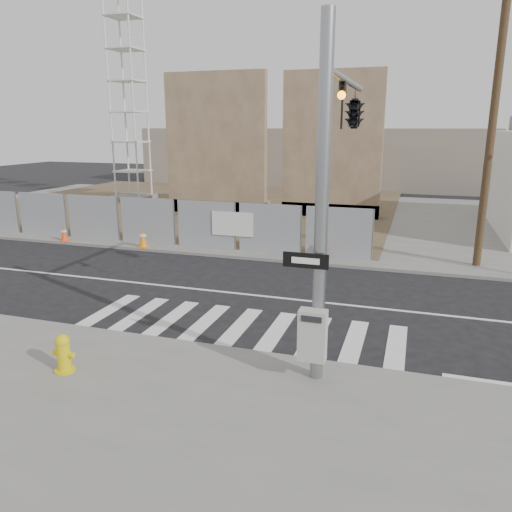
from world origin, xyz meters
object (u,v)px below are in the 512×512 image
(traffic_cone_a, at_px, (33,224))
(traffic_cone_b, at_px, (64,234))
(traffic_cone_d, at_px, (322,249))
(crane_tower, at_px, (126,67))
(traffic_cone_c, at_px, (143,238))
(fire_hydrant, at_px, (63,353))
(signal_pole, at_px, (345,142))

(traffic_cone_a, height_order, traffic_cone_b, traffic_cone_a)
(traffic_cone_b, xyz_separation_m, traffic_cone_d, (11.68, 0.55, 0.04))
(crane_tower, bearing_deg, traffic_cone_c, -57.39)
(traffic_cone_c, bearing_deg, fire_hydrant, -67.92)
(traffic_cone_b, bearing_deg, signal_pole, -25.13)
(signal_pole, bearing_deg, traffic_cone_b, 154.87)
(traffic_cone_c, relative_size, traffic_cone_d, 1.03)
(fire_hydrant, xyz_separation_m, traffic_cone_b, (-8.26, 10.42, -0.08))
(crane_tower, xyz_separation_m, fire_hydrant, (12.40, -23.20, -8.50))
(signal_pole, distance_m, traffic_cone_c, 12.02)
(crane_tower, bearing_deg, traffic_cone_d, -37.71)
(crane_tower, xyz_separation_m, traffic_cone_b, (4.14, -12.78, -8.57))
(traffic_cone_b, bearing_deg, traffic_cone_a, 156.47)
(traffic_cone_a, bearing_deg, traffic_cone_d, -2.65)
(signal_pole, distance_m, traffic_cone_b, 15.37)
(crane_tower, distance_m, fire_hydrant, 27.64)
(traffic_cone_d, bearing_deg, traffic_cone_a, 177.35)
(crane_tower, height_order, traffic_cone_a, crane_tower)
(signal_pole, height_order, fire_hydrant, signal_pole)
(traffic_cone_b, bearing_deg, crane_tower, 107.95)
(traffic_cone_b, height_order, traffic_cone_d, traffic_cone_d)
(fire_hydrant, height_order, traffic_cone_c, fire_hydrant)
(signal_pole, bearing_deg, fire_hydrant, -140.81)
(traffic_cone_a, relative_size, traffic_cone_d, 0.99)
(signal_pole, bearing_deg, traffic_cone_a, 155.14)
(traffic_cone_a, bearing_deg, signal_pole, -24.86)
(fire_hydrant, bearing_deg, traffic_cone_b, 127.63)
(signal_pole, height_order, traffic_cone_a, signal_pole)
(signal_pole, xyz_separation_m, crane_tower, (-17.49, 19.05, 4.24))
(signal_pole, xyz_separation_m, traffic_cone_d, (-1.68, 6.82, -4.29))
(fire_hydrant, height_order, traffic_cone_a, fire_hydrant)
(crane_tower, height_order, traffic_cone_d, crane_tower)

